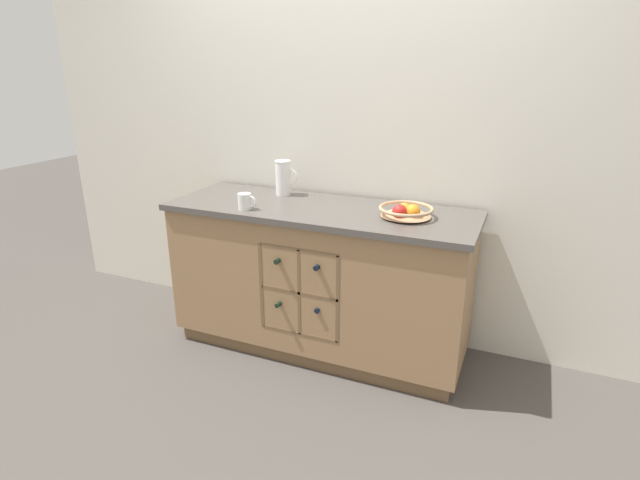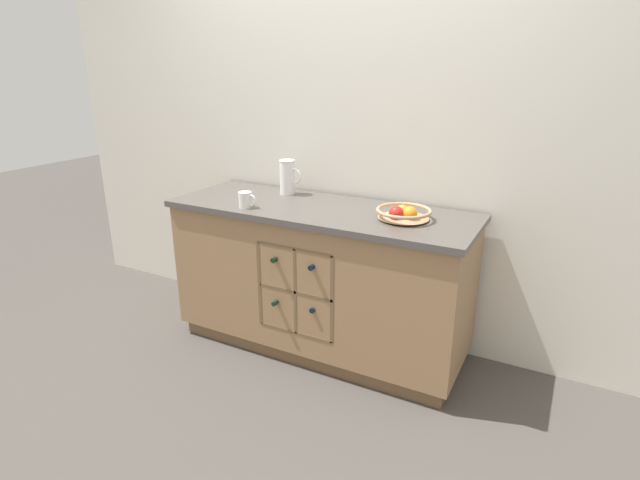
% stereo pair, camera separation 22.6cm
% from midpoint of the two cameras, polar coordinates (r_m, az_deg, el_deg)
% --- Properties ---
extents(ground_plane, '(14.00, 14.00, 0.00)m').
position_cam_midpoint_polar(ground_plane, '(3.17, 2.09, -11.93)').
color(ground_plane, '#4C4742').
extents(back_wall, '(4.40, 0.06, 2.55)m').
position_cam_midpoint_polar(back_wall, '(3.05, 5.41, 12.34)').
color(back_wall, silver).
rests_on(back_wall, ground_plane).
extents(kitchen_island, '(1.76, 0.64, 0.89)m').
position_cam_midpoint_polar(kitchen_island, '(2.96, 2.17, -4.45)').
color(kitchen_island, brown).
rests_on(kitchen_island, ground_plane).
extents(fruit_bowl, '(0.29, 0.29, 0.09)m').
position_cam_midpoint_polar(fruit_bowl, '(2.62, 11.96, 3.03)').
color(fruit_bowl, tan).
rests_on(fruit_bowl, kitchen_island).
extents(white_pitcher, '(0.15, 0.10, 0.21)m').
position_cam_midpoint_polar(white_pitcher, '(3.08, -1.60, 7.25)').
color(white_pitcher, white).
rests_on(white_pitcher, kitchen_island).
extents(ceramic_mug, '(0.11, 0.07, 0.09)m').
position_cam_midpoint_polar(ceramic_mug, '(2.81, -6.20, 4.56)').
color(ceramic_mug, white).
rests_on(ceramic_mug, kitchen_island).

